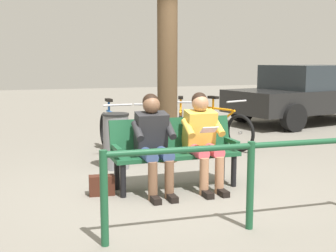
# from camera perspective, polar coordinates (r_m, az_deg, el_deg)

# --- Properties ---
(ground_plane) EXTENTS (40.00, 40.00, 0.00)m
(ground_plane) POSITION_cam_1_polar(r_m,az_deg,el_deg) (5.63, 0.23, -8.12)
(ground_plane) COLOR slate
(bench) EXTENTS (1.61, 0.51, 0.87)m
(bench) POSITION_cam_1_polar(r_m,az_deg,el_deg) (5.66, 0.77, -2.75)
(bench) COLOR #194C2D
(bench) RESTS_ON ground
(person_reading) EXTENTS (0.50, 0.77, 1.20)m
(person_reading) POSITION_cam_1_polar(r_m,az_deg,el_deg) (5.59, 4.43, -1.26)
(person_reading) COLOR gold
(person_reading) RESTS_ON ground
(person_companion) EXTENTS (0.50, 0.77, 1.20)m
(person_companion) POSITION_cam_1_polar(r_m,az_deg,el_deg) (5.38, -1.87, -1.63)
(person_companion) COLOR #262628
(person_companion) RESTS_ON ground
(handbag) EXTENTS (0.31, 0.18, 0.24)m
(handbag) POSITION_cam_1_polar(r_m,az_deg,el_deg) (5.44, -8.44, -7.49)
(handbag) COLOR #3F1E14
(handbag) RESTS_ON ground
(tree_trunk) EXTENTS (0.31, 0.31, 3.04)m
(tree_trunk) POSITION_cam_1_polar(r_m,az_deg,el_deg) (6.97, -0.08, 7.74)
(tree_trunk) COLOR #4C3823
(tree_trunk) RESTS_ON ground
(litter_bin) EXTENTS (0.39, 0.39, 0.83)m
(litter_bin) POSITION_cam_1_polar(r_m,az_deg,el_deg) (6.66, -6.64, -1.91)
(litter_bin) COLOR slate
(litter_bin) RESTS_ON ground
(bicycle_green) EXTENTS (0.65, 1.61, 0.94)m
(bicycle_green) POSITION_cam_1_polar(r_m,az_deg,el_deg) (8.31, 6.60, -0.22)
(bicycle_green) COLOR black
(bicycle_green) RESTS_ON ground
(bicycle_red) EXTENTS (0.72, 1.58, 0.94)m
(bicycle_red) POSITION_cam_1_polar(r_m,az_deg,el_deg) (8.17, 1.61, -0.31)
(bicycle_red) COLOR black
(bicycle_red) RESTS_ON ground
(bicycle_silver) EXTENTS (0.73, 1.57, 0.94)m
(bicycle_silver) POSITION_cam_1_polar(r_m,az_deg,el_deg) (7.80, -2.21, -0.74)
(bicycle_silver) COLOR black
(bicycle_silver) RESTS_ON ground
(bicycle_blue) EXTENTS (0.48, 1.68, 0.94)m
(bicycle_blue) POSITION_cam_1_polar(r_m,az_deg,el_deg) (7.73, -7.15, -0.89)
(bicycle_blue) COLOR black
(bicycle_blue) RESTS_ON ground
(railing_fence) EXTENTS (2.84, 0.22, 0.85)m
(railing_fence) POSITION_cam_1_polar(r_m,az_deg,el_deg) (4.30, 10.51, -5.47)
(railing_fence) COLOR #194C2D
(railing_fence) RESTS_ON ground
(parked_car) EXTENTS (4.45, 2.57, 1.47)m
(parked_car) POSITION_cam_1_polar(r_m,az_deg,el_deg) (12.00, 17.58, 4.10)
(parked_car) COLOR black
(parked_car) RESTS_ON ground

